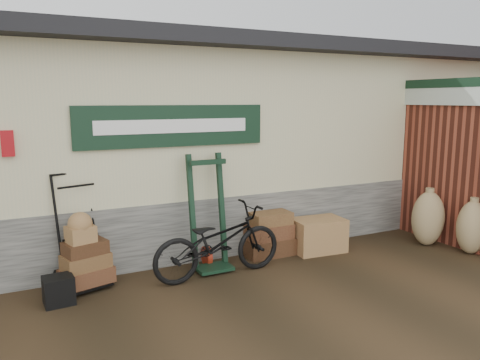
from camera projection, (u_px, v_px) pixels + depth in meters
name	position (u px, v px, depth m)	size (l,w,h in m)	color
ground	(225.00, 286.00, 5.83)	(80.00, 80.00, 0.00)	black
station_building	(158.00, 140.00, 7.97)	(14.40, 4.10, 3.20)	#4C4C47
brick_outbuilding	(427.00, 154.00, 8.72)	(1.71, 4.51, 2.62)	maroon
porter_trolley	(79.00, 229.00, 5.76)	(0.72, 0.54, 1.44)	black
green_barrow	(209.00, 213.00, 6.33)	(0.57, 0.48, 1.57)	black
suitcase_stack	(268.00, 233.00, 6.97)	(0.75, 0.47, 0.66)	#3A2412
wicker_hamper	(318.00, 235.00, 7.15)	(0.78, 0.51, 0.51)	olive
black_trunk	(59.00, 290.00, 5.30)	(0.33, 0.28, 0.33)	black
bicycle	(218.00, 238.00, 6.08)	(1.80, 0.63, 1.05)	black
burlap_sack_left	(428.00, 218.00, 7.42)	(0.54, 0.46, 0.87)	#92724E
burlap_sack_right	(472.00, 227.00, 7.01)	(0.51, 0.43, 0.81)	#92724E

